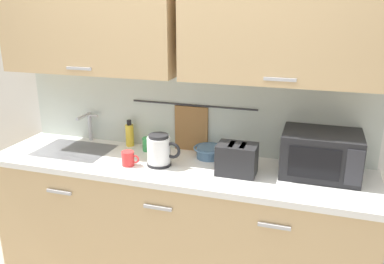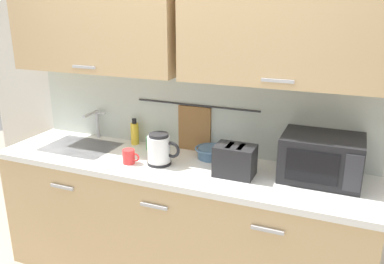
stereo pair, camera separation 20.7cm
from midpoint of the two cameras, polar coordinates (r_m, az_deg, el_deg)
counter_unit at (r=2.83m, az=-0.32°, el=-12.82°), size 2.53×0.64×0.90m
back_wall_assembly at (r=2.67m, az=1.81°, el=9.72°), size 3.70×0.41×2.50m
sink_faucet at (r=3.12m, az=-11.76°, el=1.59°), size 0.09×0.17×0.22m
microwave at (r=2.50m, az=20.28°, el=-3.53°), size 0.46×0.35×0.27m
electric_kettle at (r=2.58m, az=-2.37°, el=-2.54°), size 0.23×0.16×0.21m
dish_soap_bottle at (r=2.97m, az=-6.22°, el=-0.15°), size 0.06×0.06×0.20m
mug_near_sink at (r=2.62m, az=-6.76°, el=-3.54°), size 0.12×0.08×0.09m
mixing_bowl at (r=2.70m, az=4.87°, el=-2.89°), size 0.21×0.21×0.08m
toaster at (r=2.44m, az=8.56°, el=-4.08°), size 0.26×0.17×0.19m
mug_by_kettle at (r=2.86m, az=-3.67°, el=-1.61°), size 0.12×0.08×0.09m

